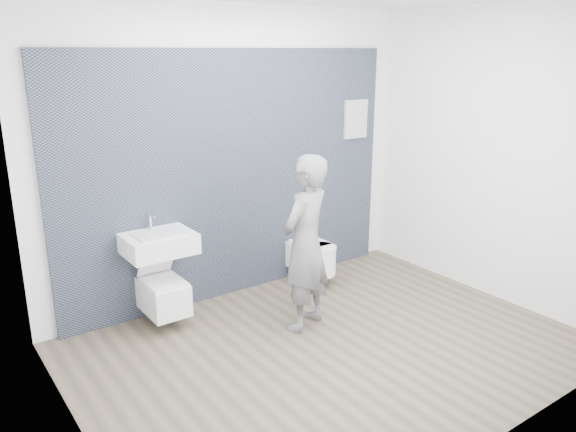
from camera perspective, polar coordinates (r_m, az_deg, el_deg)
ground at (r=4.81m, az=4.28°, el=-13.19°), size 4.00×4.00×0.00m
room_shell at (r=4.23m, az=4.78°, el=7.75°), size 4.00×4.00×4.00m
tile_wall at (r=5.89m, az=-4.98°, el=-7.39°), size 3.60×0.06×2.40m
washbasin at (r=5.01m, az=-12.98°, el=-2.69°), size 0.59×0.44×0.44m
toilet_square at (r=5.17m, az=-12.56°, el=-7.73°), size 0.34×0.49×0.61m
toilet_rounded at (r=5.92m, az=2.64°, el=-4.19°), size 0.33×0.56×0.31m
info_placard at (r=6.68m, az=6.42°, el=-4.45°), size 0.31×0.03×0.42m
visitor at (r=4.84m, az=1.76°, el=-2.82°), size 0.67×0.56×1.56m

